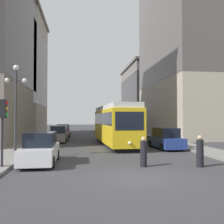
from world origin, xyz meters
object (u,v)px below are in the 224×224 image
parked_car_left_near (40,149)px  pedestrian_crossing_far (200,152)px  parked_car_right_far (165,139)px  streetcar (115,124)px  parked_car_left_mid (59,134)px  pedestrian_crossing_near (144,153)px  traffic_light_near_left (3,115)px  parked_car_left_far (63,131)px  lamp_post_left_near (16,97)px  transit_bus (123,123)px

parked_car_left_near → pedestrian_crossing_far: size_ratio=2.65×
parked_car_right_far → streetcar: bearing=-44.2°
parked_car_left_mid → pedestrian_crossing_near: (5.71, -15.32, -0.08)m
parked_car_left_near → traffic_light_near_left: size_ratio=1.31×
parked_car_left_far → lamp_post_left_near: 19.18m
parked_car_left_far → pedestrian_crossing_near: 23.25m
parked_car_left_mid → parked_car_left_far: size_ratio=0.95×
transit_bus → parked_car_left_far: (-9.37, -4.78, -1.10)m
lamp_post_left_near → pedestrian_crossing_near: bearing=-26.0°
pedestrian_crossing_near → traffic_light_near_left: size_ratio=0.47×
traffic_light_near_left → lamp_post_left_near: lamp_post_left_near is taller
streetcar → parked_car_left_near: (-5.71, -9.67, -1.26)m
pedestrian_crossing_near → lamp_post_left_near: 9.09m
transit_bus → parked_car_left_far: bearing=-151.7°
pedestrian_crossing_near → lamp_post_left_near: bearing=63.4°
streetcar → parked_car_right_far: bearing=-44.3°
parked_car_right_far → parked_car_left_far: size_ratio=0.99×
parked_car_left_far → traffic_light_near_left: 22.51m
parked_car_left_near → parked_car_left_far: (-0.00, 20.85, 0.00)m
streetcar → pedestrian_crossing_far: 12.24m
streetcar → parked_car_left_far: 12.61m
streetcar → parked_car_right_far: streetcar is taller
parked_car_left_mid → pedestrian_crossing_far: 18.01m
pedestrian_crossing_far → lamp_post_left_near: size_ratio=0.29×
pedestrian_crossing_near → lamp_post_left_near: size_ratio=0.27×
streetcar → parked_car_left_mid: streetcar is taller
pedestrian_crossing_near → parked_car_right_far: bearing=-27.3°
parked_car_right_far → traffic_light_near_left: traffic_light_near_left is taller
pedestrian_crossing_far → lamp_post_left_near: bearing=32.9°
pedestrian_crossing_far → traffic_light_near_left: 10.64m
parked_car_left_near → traffic_light_near_left: traffic_light_near_left is taller
parked_car_left_far → traffic_light_near_left: size_ratio=1.44×
parked_car_right_far → pedestrian_crossing_far: size_ratio=2.89×
pedestrian_crossing_near → pedestrian_crossing_far: (3.03, -0.42, 0.03)m
pedestrian_crossing_near → parked_car_left_mid: bearing=19.9°
parked_car_right_far → pedestrian_crossing_near: parked_car_right_far is taller
lamp_post_left_near → streetcar: bearing=45.1°
streetcar → parked_car_right_far: size_ratio=2.58×
transit_bus → pedestrian_crossing_near: transit_bus is taller
transit_bus → pedestrian_crossing_far: size_ratio=7.17×
traffic_light_near_left → parked_car_left_near: bearing=42.1°
streetcar → parked_car_left_far: size_ratio=2.55×
parked_car_left_near → parked_car_left_far: size_ratio=0.91×
parked_car_left_mid → pedestrian_crossing_near: size_ratio=2.90×
traffic_light_near_left → pedestrian_crossing_far: bearing=-3.3°
parked_car_right_far → pedestrian_crossing_far: 8.29m
parked_car_left_far → traffic_light_near_left: bearing=-94.3°
parked_car_left_far → pedestrian_crossing_near: (5.72, -22.54, -0.08)m
transit_bus → parked_car_left_near: (-9.37, -25.62, -1.10)m
parked_car_right_far → pedestrian_crossing_near: size_ratio=3.01×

